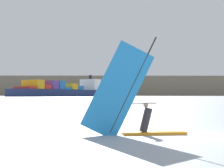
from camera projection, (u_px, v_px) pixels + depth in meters
windsurfer at (135, 108)px, 14.64m from camera, size 4.40×1.00×4.32m
cargo_ship at (63, 90)px, 449.88m from camera, size 138.66×129.16×30.04m
distant_headland at (72, 87)px, 970.27m from camera, size 1368.34×563.12×49.55m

